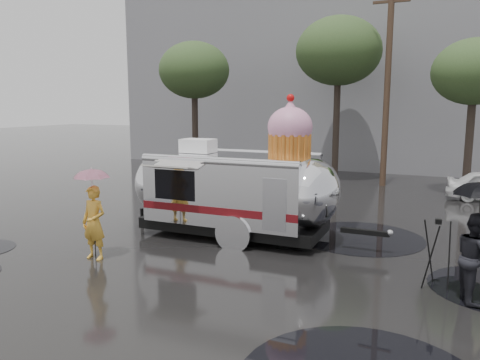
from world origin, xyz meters
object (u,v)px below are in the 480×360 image
at_px(airstream_trailer, 237,187).
at_px(person_right, 476,258).
at_px(person_left, 94,223).
at_px(tripod, 437,247).

bearing_deg(airstream_trailer, person_right, -20.99).
xyz_separation_m(airstream_trailer, person_right, (6.10, -2.28, -0.58)).
distance_m(airstream_trailer, person_left, 4.08).
bearing_deg(person_left, tripod, 11.74).
relative_size(person_left, tripod, 1.24).
height_order(person_left, person_right, person_left).
bearing_deg(person_right, tripod, 42.47).
xyz_separation_m(airstream_trailer, tripod, (5.39, -1.84, -0.59)).
distance_m(airstream_trailer, person_right, 6.53).
bearing_deg(airstream_trailer, person_left, -126.59).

